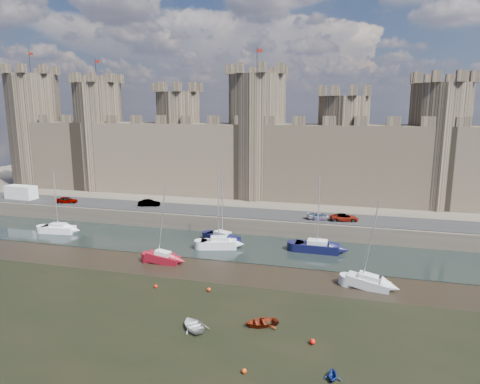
# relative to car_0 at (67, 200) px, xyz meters

# --- Properties ---
(ground) EXTENTS (160.00, 160.00, 0.00)m
(ground) POSITION_rel_car_0_xyz_m (29.55, -32.58, -3.12)
(ground) COLOR black
(ground) RESTS_ON ground
(seaweed_patch) EXTENTS (70.00, 34.00, 0.01)m
(seaweed_patch) POSITION_rel_car_0_xyz_m (29.55, -38.58, -3.12)
(seaweed_patch) COLOR black
(seaweed_patch) RESTS_ON ground
(water_channel) EXTENTS (160.00, 12.00, 0.08)m
(water_channel) POSITION_rel_car_0_xyz_m (29.55, -8.58, -3.08)
(water_channel) COLOR black
(water_channel) RESTS_ON ground
(quay) EXTENTS (160.00, 60.00, 2.50)m
(quay) POSITION_rel_car_0_xyz_m (29.55, 27.42, -1.87)
(quay) COLOR #4C443A
(quay) RESTS_ON ground
(road) EXTENTS (160.00, 7.00, 0.10)m
(road) POSITION_rel_car_0_xyz_m (29.55, 1.42, -0.57)
(road) COLOR black
(road) RESTS_ON quay
(castle) EXTENTS (108.50, 11.00, 29.00)m
(castle) POSITION_rel_car_0_xyz_m (28.91, 15.42, 8.55)
(castle) COLOR #42382B
(castle) RESTS_ON quay
(car_0) EXTENTS (3.90, 2.33, 1.24)m
(car_0) POSITION_rel_car_0_xyz_m (0.00, 0.00, 0.00)
(car_0) COLOR gray
(car_0) RESTS_ON quay
(car_1) EXTENTS (3.95, 2.28, 1.23)m
(car_1) POSITION_rel_car_0_xyz_m (15.51, 1.62, -0.01)
(car_1) COLOR gray
(car_1) RESTS_ON quay
(car_2) EXTENTS (4.04, 2.08, 1.12)m
(car_2) POSITION_rel_car_0_xyz_m (45.18, 0.05, -0.06)
(car_2) COLOR gray
(car_2) RESTS_ON quay
(car_3) EXTENTS (4.46, 2.58, 1.17)m
(car_3) POSITION_rel_car_0_xyz_m (48.84, 0.32, -0.04)
(car_3) COLOR gray
(car_3) RESTS_ON quay
(van) EXTENTS (6.01, 2.71, 2.57)m
(van) POSITION_rel_car_0_xyz_m (-10.65, 0.92, 0.66)
(van) COLOR white
(van) RESTS_ON quay
(sailboat_0) EXTENTS (5.34, 2.56, 9.64)m
(sailboat_0) POSITION_rel_car_0_xyz_m (5.21, -9.33, -2.36)
(sailboat_0) COLOR white
(sailboat_0) RESTS_ON ground
(sailboat_1) EXTENTS (5.65, 3.96, 10.56)m
(sailboat_1) POSITION_rel_car_0_xyz_m (31.78, -7.38, -2.30)
(sailboat_1) COLOR black
(sailboat_1) RESTS_ON ground
(sailboat_2) EXTENTS (5.31, 3.22, 10.72)m
(sailboat_2) POSITION_rel_car_0_xyz_m (32.07, -10.00, -2.28)
(sailboat_2) COLOR silver
(sailboat_2) RESTS_ON ground
(sailboat_3) EXTENTS (6.01, 2.44, 10.46)m
(sailboat_3) POSITION_rel_car_0_xyz_m (45.56, -7.86, -2.32)
(sailboat_3) COLOR black
(sailboat_3) RESTS_ON ground
(sailboat_4) EXTENTS (4.27, 1.69, 9.96)m
(sailboat_4) POSITION_rel_car_0_xyz_m (26.91, -17.15, -2.39)
(sailboat_4) COLOR maroon
(sailboat_4) RESTS_ON ground
(sailboat_5) EXTENTS (4.85, 2.56, 9.95)m
(sailboat_5) POSITION_rel_car_0_xyz_m (52.03, -18.42, -2.40)
(sailboat_5) COLOR silver
(sailboat_5) RESTS_ON ground
(dinghy_2) EXTENTS (3.81, 3.86, 0.66)m
(dinghy_2) POSITION_rel_car_0_xyz_m (36.70, -31.66, -2.79)
(dinghy_2) COLOR silver
(dinghy_2) RESTS_ON ground
(dinghy_4) EXTENTS (3.84, 3.49, 0.65)m
(dinghy_4) POSITION_rel_car_0_xyz_m (42.45, -29.58, -2.80)
(dinghy_4) COLOR maroon
(dinghy_4) RESTS_ON ground
(dinghy_5) EXTENTS (1.40, 1.59, 0.79)m
(dinghy_5) POSITION_rel_car_0_xyz_m (49.15, -35.91, -2.73)
(dinghy_5) COLOR navy
(dinghy_5) RESTS_ON ground
(buoy_1) EXTENTS (0.39, 0.39, 0.39)m
(buoy_1) POSITION_rel_car_0_xyz_m (29.48, -24.51, -2.93)
(buoy_1) COLOR red
(buoy_1) RESTS_ON ground
(buoy_2) EXTENTS (0.39, 0.39, 0.39)m
(buoy_2) POSITION_rel_car_0_xyz_m (42.76, -36.89, -2.93)
(buoy_2) COLOR #D83C09
(buoy_2) RESTS_ON ground
(buoy_3) EXTENTS (0.42, 0.42, 0.42)m
(buoy_3) POSITION_rel_car_0_xyz_m (35.41, -23.82, -2.91)
(buoy_3) COLOR red
(buoy_3) RESTS_ON ground
(buoy_5) EXTENTS (0.49, 0.49, 0.49)m
(buoy_5) POSITION_rel_car_0_xyz_m (47.28, -31.52, -2.88)
(buoy_5) COLOR red
(buoy_5) RESTS_ON ground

